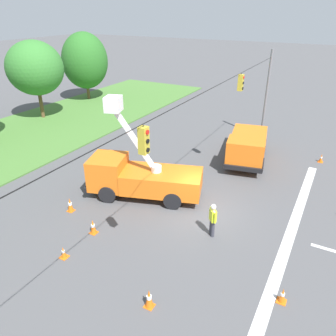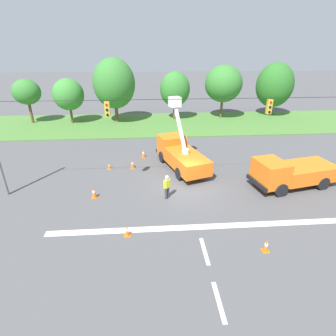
# 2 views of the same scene
# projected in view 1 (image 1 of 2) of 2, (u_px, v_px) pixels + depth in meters

# --- Properties ---
(ground_plane) EXTENTS (200.00, 200.00, 0.00)m
(ground_plane) POSITION_uv_depth(u_px,v_px,m) (200.00, 212.00, 17.91)
(ground_plane) COLOR #4C4C4F
(lane_markings) EXTENTS (17.60, 15.25, 0.01)m
(lane_markings) POSITION_uv_depth(u_px,v_px,m) (322.00, 247.00, 15.24)
(lane_markings) COLOR silver
(lane_markings) RESTS_ON ground
(signal_gantry) EXTENTS (26.20, 0.33, 7.20)m
(signal_gantry) POSITION_uv_depth(u_px,v_px,m) (204.00, 139.00, 16.03)
(signal_gantry) COLOR slate
(signal_gantry) RESTS_ON ground
(tree_far_east) EXTENTS (5.22, 5.37, 7.43)m
(tree_far_east) POSITION_uv_depth(u_px,v_px,m) (35.00, 68.00, 30.91)
(tree_far_east) COLOR brown
(tree_far_east) RESTS_ON ground
(tree_east_end) EXTENTS (5.35, 5.13, 7.67)m
(tree_east_end) POSITION_uv_depth(u_px,v_px,m) (85.00, 61.00, 37.74)
(tree_east_end) COLOR brown
(tree_east_end) RESTS_ON ground
(utility_truck_bucket_lift) EXTENTS (4.25, 6.98, 5.87)m
(utility_truck_bucket_lift) POSITION_uv_depth(u_px,v_px,m) (140.00, 176.00, 18.90)
(utility_truck_bucket_lift) COLOR orange
(utility_truck_bucket_lift) RESTS_ON ground
(utility_truck_support_near) EXTENTS (6.74, 3.72, 2.26)m
(utility_truck_support_near) POSITION_uv_depth(u_px,v_px,m) (247.00, 146.00, 23.44)
(utility_truck_support_near) COLOR orange
(utility_truck_support_near) RESTS_ON ground
(road_worker) EXTENTS (0.50, 0.48, 1.77)m
(road_worker) POSITION_uv_depth(u_px,v_px,m) (213.00, 218.00, 15.64)
(road_worker) COLOR #383842
(road_worker) RESTS_ON ground
(traffic_cone_foreground_left) EXTENTS (0.36, 0.36, 0.66)m
(traffic_cone_foreground_left) POSITION_uv_depth(u_px,v_px,m) (282.00, 295.00, 12.31)
(traffic_cone_foreground_left) COLOR orange
(traffic_cone_foreground_left) RESTS_ON ground
(traffic_cone_mid_left) EXTENTS (0.36, 0.36, 0.82)m
(traffic_cone_mid_left) POSITION_uv_depth(u_px,v_px,m) (149.00, 298.00, 12.07)
(traffic_cone_mid_left) COLOR orange
(traffic_cone_mid_left) RESTS_ON ground
(traffic_cone_mid_right) EXTENTS (0.36, 0.36, 0.63)m
(traffic_cone_mid_right) POSITION_uv_depth(u_px,v_px,m) (321.00, 158.00, 23.53)
(traffic_cone_mid_right) COLOR orange
(traffic_cone_mid_right) RESTS_ON ground
(traffic_cone_near_bucket) EXTENTS (0.36, 0.36, 0.59)m
(traffic_cone_near_bucket) POSITION_uv_depth(u_px,v_px,m) (63.00, 252.00, 14.53)
(traffic_cone_near_bucket) COLOR orange
(traffic_cone_near_bucket) RESTS_ON ground
(traffic_cone_lane_edge_a) EXTENTS (0.36, 0.36, 0.81)m
(traffic_cone_lane_edge_a) POSITION_uv_depth(u_px,v_px,m) (70.00, 205.00, 17.80)
(traffic_cone_lane_edge_a) COLOR orange
(traffic_cone_lane_edge_a) RESTS_ON ground
(traffic_cone_far_left) EXTENTS (0.36, 0.36, 0.78)m
(traffic_cone_far_left) POSITION_uv_depth(u_px,v_px,m) (93.00, 227.00, 16.06)
(traffic_cone_far_left) COLOR orange
(traffic_cone_far_left) RESTS_ON ground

